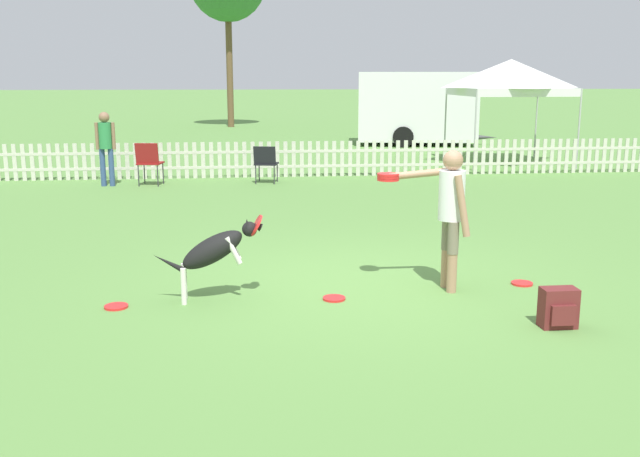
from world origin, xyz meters
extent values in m
plane|color=#5B8C42|center=(0.00, 0.00, 0.00)|extent=(240.00, 240.00, 0.00)
cylinder|color=tan|center=(0.98, -0.41, 0.21)|extent=(0.11, 0.11, 0.43)
cylinder|color=#7A705B|center=(0.98, -0.41, 0.60)|extent=(0.12, 0.12, 0.35)
cylinder|color=tan|center=(0.97, -0.21, 0.21)|extent=(0.11, 0.11, 0.43)
cylinder|color=#7A705B|center=(0.97, -0.21, 0.60)|extent=(0.12, 0.12, 0.35)
cylinder|color=white|center=(0.97, -0.31, 1.05)|extent=(0.29, 0.29, 0.54)
sphere|color=tan|center=(0.97, -0.31, 1.42)|extent=(0.21, 0.21, 0.21)
cylinder|color=tan|center=(1.03, -0.51, 0.97)|extent=(0.21, 0.17, 0.65)
cylinder|color=tan|center=(0.64, -0.12, 1.26)|extent=(0.66, 0.11, 0.13)
cylinder|color=red|center=(0.32, -0.11, 1.20)|extent=(0.24, 0.24, 0.02)
cylinder|color=red|center=(0.32, -0.11, 1.23)|extent=(0.24, 0.24, 0.02)
cylinder|color=red|center=(0.32, -0.11, 1.25)|extent=(0.24, 0.24, 0.02)
ellipsoid|color=black|center=(-1.57, -0.43, 0.54)|extent=(0.74, 0.32, 0.55)
ellipsoid|color=white|center=(-1.57, -0.43, 0.49)|extent=(0.39, 0.17, 0.27)
sphere|color=black|center=(-1.19, -0.41, 0.75)|extent=(0.16, 0.16, 0.16)
cone|color=black|center=(-1.12, -0.41, 0.78)|extent=(0.14, 0.09, 0.13)
cylinder|color=red|center=(-1.12, -0.41, 0.78)|extent=(0.14, 0.24, 0.22)
cone|color=black|center=(-1.21, -0.37, 0.81)|extent=(0.05, 0.05, 0.07)
cone|color=black|center=(-1.21, -0.46, 0.81)|extent=(0.05, 0.05, 0.07)
cylinder|color=white|center=(-1.88, -0.35, 0.19)|extent=(0.06, 0.06, 0.38)
cylinder|color=white|center=(-1.87, -0.54, 0.19)|extent=(0.06, 0.06, 0.38)
cylinder|color=white|center=(-1.36, -0.33, 0.55)|extent=(0.18, 0.06, 0.30)
cylinder|color=white|center=(-1.36, -0.51, 0.55)|extent=(0.18, 0.06, 0.30)
cone|color=black|center=(-2.02, -0.45, 0.42)|extent=(0.33, 0.08, 0.23)
cylinder|color=red|center=(1.85, -0.22, 0.01)|extent=(0.24, 0.24, 0.02)
cylinder|color=red|center=(-0.32, -0.54, 0.01)|extent=(0.24, 0.24, 0.02)
cylinder|color=red|center=(-2.55, -0.58, 0.01)|extent=(0.24, 0.24, 0.02)
cube|color=maroon|center=(1.65, -1.59, 0.19)|extent=(0.33, 0.19, 0.38)
cube|color=maroon|center=(1.65, -1.70, 0.15)|extent=(0.23, 0.04, 0.19)
cube|color=beige|center=(0.00, 8.80, 0.25)|extent=(27.55, 0.04, 0.06)
cube|color=beige|center=(0.00, 8.80, 0.59)|extent=(27.55, 0.04, 0.06)
cube|color=beige|center=(-6.51, 8.80, 0.41)|extent=(0.09, 0.02, 0.82)
cube|color=beige|center=(-6.32, 8.80, 0.41)|extent=(0.09, 0.02, 0.82)
cube|color=beige|center=(-6.13, 8.80, 0.41)|extent=(0.09, 0.02, 0.82)
cube|color=beige|center=(-5.94, 8.80, 0.41)|extent=(0.09, 0.02, 0.82)
cube|color=beige|center=(-5.76, 8.80, 0.41)|extent=(0.09, 0.02, 0.82)
cube|color=beige|center=(-5.57, 8.80, 0.41)|extent=(0.09, 0.02, 0.82)
cube|color=beige|center=(-5.38, 8.80, 0.41)|extent=(0.09, 0.02, 0.82)
cube|color=beige|center=(-5.19, 8.80, 0.41)|extent=(0.09, 0.02, 0.82)
cube|color=beige|center=(-5.00, 8.80, 0.41)|extent=(0.09, 0.02, 0.82)
cube|color=beige|center=(-4.81, 8.80, 0.41)|extent=(0.09, 0.02, 0.82)
cube|color=beige|center=(-4.62, 8.80, 0.41)|extent=(0.09, 0.02, 0.82)
cube|color=beige|center=(-4.44, 8.80, 0.41)|extent=(0.09, 0.02, 0.82)
cube|color=beige|center=(-4.25, 8.80, 0.41)|extent=(0.09, 0.02, 0.82)
cube|color=beige|center=(-4.06, 8.80, 0.41)|extent=(0.09, 0.02, 0.82)
cube|color=beige|center=(-3.87, 8.80, 0.41)|extent=(0.09, 0.02, 0.82)
cube|color=beige|center=(-3.68, 8.80, 0.41)|extent=(0.09, 0.02, 0.82)
cube|color=beige|center=(-3.49, 8.80, 0.41)|extent=(0.09, 0.02, 0.82)
cube|color=beige|center=(-3.30, 8.80, 0.41)|extent=(0.09, 0.02, 0.82)
cube|color=beige|center=(-3.11, 8.80, 0.41)|extent=(0.09, 0.02, 0.82)
cube|color=beige|center=(-2.93, 8.80, 0.41)|extent=(0.09, 0.02, 0.82)
cube|color=beige|center=(-2.74, 8.80, 0.41)|extent=(0.09, 0.02, 0.82)
cube|color=beige|center=(-2.55, 8.80, 0.41)|extent=(0.09, 0.02, 0.82)
cube|color=beige|center=(-2.36, 8.80, 0.41)|extent=(0.09, 0.02, 0.82)
cube|color=beige|center=(-2.17, 8.80, 0.41)|extent=(0.09, 0.02, 0.82)
cube|color=beige|center=(-1.98, 8.80, 0.41)|extent=(0.09, 0.02, 0.82)
cube|color=beige|center=(-1.79, 8.80, 0.41)|extent=(0.09, 0.02, 0.82)
cube|color=beige|center=(-1.60, 8.80, 0.41)|extent=(0.09, 0.02, 0.82)
cube|color=beige|center=(-1.42, 8.80, 0.41)|extent=(0.09, 0.02, 0.82)
cube|color=beige|center=(-1.23, 8.80, 0.41)|extent=(0.09, 0.02, 0.82)
cube|color=beige|center=(-1.04, 8.80, 0.41)|extent=(0.09, 0.02, 0.82)
cube|color=beige|center=(-0.85, 8.80, 0.41)|extent=(0.09, 0.02, 0.82)
cube|color=beige|center=(-0.66, 8.80, 0.41)|extent=(0.09, 0.02, 0.82)
cube|color=beige|center=(-0.47, 8.80, 0.41)|extent=(0.09, 0.02, 0.82)
cube|color=beige|center=(-0.28, 8.80, 0.41)|extent=(0.09, 0.02, 0.82)
cube|color=beige|center=(-0.09, 8.80, 0.41)|extent=(0.09, 0.02, 0.82)
cube|color=beige|center=(0.09, 8.80, 0.41)|extent=(0.09, 0.02, 0.82)
cube|color=beige|center=(0.28, 8.80, 0.41)|extent=(0.09, 0.02, 0.82)
cube|color=beige|center=(0.47, 8.80, 0.41)|extent=(0.09, 0.02, 0.82)
cube|color=beige|center=(0.66, 8.80, 0.41)|extent=(0.09, 0.02, 0.82)
cube|color=beige|center=(0.85, 8.80, 0.41)|extent=(0.09, 0.02, 0.82)
cube|color=beige|center=(1.04, 8.80, 0.41)|extent=(0.09, 0.02, 0.82)
cube|color=beige|center=(1.23, 8.80, 0.41)|extent=(0.09, 0.02, 0.82)
cube|color=beige|center=(1.42, 8.80, 0.41)|extent=(0.09, 0.02, 0.82)
cube|color=beige|center=(1.60, 8.80, 0.41)|extent=(0.09, 0.02, 0.82)
cube|color=beige|center=(1.79, 8.80, 0.41)|extent=(0.09, 0.02, 0.82)
cube|color=beige|center=(1.98, 8.80, 0.41)|extent=(0.09, 0.02, 0.82)
cube|color=beige|center=(2.17, 8.80, 0.41)|extent=(0.09, 0.02, 0.82)
cube|color=beige|center=(2.36, 8.80, 0.41)|extent=(0.09, 0.02, 0.82)
cube|color=beige|center=(2.55, 8.80, 0.41)|extent=(0.09, 0.02, 0.82)
cube|color=beige|center=(2.74, 8.80, 0.41)|extent=(0.09, 0.02, 0.82)
cube|color=beige|center=(2.93, 8.80, 0.41)|extent=(0.09, 0.02, 0.82)
cube|color=beige|center=(3.11, 8.80, 0.41)|extent=(0.09, 0.02, 0.82)
cube|color=beige|center=(3.30, 8.80, 0.41)|extent=(0.09, 0.02, 0.82)
cube|color=beige|center=(3.49, 8.80, 0.41)|extent=(0.09, 0.02, 0.82)
cube|color=beige|center=(3.68, 8.80, 0.41)|extent=(0.09, 0.02, 0.82)
cube|color=beige|center=(3.87, 8.80, 0.41)|extent=(0.09, 0.02, 0.82)
cube|color=beige|center=(4.06, 8.80, 0.41)|extent=(0.09, 0.02, 0.82)
cube|color=beige|center=(4.25, 8.80, 0.41)|extent=(0.09, 0.02, 0.82)
cube|color=beige|center=(4.44, 8.80, 0.41)|extent=(0.09, 0.02, 0.82)
cube|color=beige|center=(4.62, 8.80, 0.41)|extent=(0.09, 0.02, 0.82)
cube|color=beige|center=(4.81, 8.80, 0.41)|extent=(0.09, 0.02, 0.82)
cube|color=beige|center=(5.00, 8.80, 0.41)|extent=(0.09, 0.02, 0.82)
cube|color=beige|center=(5.19, 8.80, 0.41)|extent=(0.09, 0.02, 0.82)
cube|color=beige|center=(5.38, 8.80, 0.41)|extent=(0.09, 0.02, 0.82)
cube|color=beige|center=(5.57, 8.80, 0.41)|extent=(0.09, 0.02, 0.82)
cube|color=beige|center=(5.76, 8.80, 0.41)|extent=(0.09, 0.02, 0.82)
cube|color=beige|center=(5.94, 8.80, 0.41)|extent=(0.09, 0.02, 0.82)
cube|color=beige|center=(6.13, 8.80, 0.41)|extent=(0.09, 0.02, 0.82)
cube|color=beige|center=(6.32, 8.80, 0.41)|extent=(0.09, 0.02, 0.82)
cube|color=beige|center=(6.51, 8.80, 0.41)|extent=(0.09, 0.02, 0.82)
cube|color=beige|center=(6.70, 8.80, 0.41)|extent=(0.09, 0.02, 0.82)
cube|color=beige|center=(6.89, 8.80, 0.41)|extent=(0.09, 0.02, 0.82)
cube|color=beige|center=(7.08, 8.80, 0.41)|extent=(0.09, 0.02, 0.82)
cube|color=beige|center=(7.27, 8.80, 0.41)|extent=(0.09, 0.02, 0.82)
cube|color=beige|center=(7.45, 8.80, 0.41)|extent=(0.09, 0.02, 0.82)
cube|color=beige|center=(7.64, 8.80, 0.41)|extent=(0.09, 0.02, 0.82)
cube|color=beige|center=(7.83, 8.80, 0.41)|extent=(0.09, 0.02, 0.82)
cube|color=beige|center=(8.02, 8.80, 0.41)|extent=(0.09, 0.02, 0.82)
cube|color=beige|center=(8.21, 8.80, 0.41)|extent=(0.09, 0.02, 0.82)
cylinder|color=#333338|center=(-2.99, 8.01, 0.24)|extent=(0.02, 0.02, 0.47)
cylinder|color=#333338|center=(-3.40, 8.08, 0.24)|extent=(0.02, 0.02, 0.47)
cylinder|color=#333338|center=(-3.06, 7.60, 0.24)|extent=(0.02, 0.02, 0.47)
cylinder|color=#333338|center=(-3.47, 7.67, 0.24)|extent=(0.02, 0.02, 0.47)
cube|color=maroon|center=(-3.23, 7.84, 0.47)|extent=(0.56, 0.56, 0.03)
cube|color=maroon|center=(-3.27, 7.62, 0.70)|extent=(0.49, 0.17, 0.45)
cylinder|color=#333338|center=(-0.51, 8.07, 0.21)|extent=(0.02, 0.02, 0.42)
cylinder|color=#333338|center=(-0.91, 8.15, 0.21)|extent=(0.02, 0.02, 0.42)
cylinder|color=#333338|center=(-0.60, 7.67, 0.21)|extent=(0.02, 0.02, 0.42)
cylinder|color=#333338|center=(-0.99, 7.75, 0.21)|extent=(0.02, 0.02, 0.42)
cube|color=black|center=(-0.75, 7.91, 0.42)|extent=(0.57, 0.57, 0.03)
cube|color=black|center=(-0.80, 7.70, 0.62)|extent=(0.49, 0.18, 0.40)
cylinder|color=#B2B2B2|center=(4.42, 9.43, 1.00)|extent=(0.04, 0.04, 2.00)
cylinder|color=#B2B2B2|center=(7.07, 9.43, 1.00)|extent=(0.04, 0.04, 2.00)
cylinder|color=#B2B2B2|center=(4.42, 12.09, 1.00)|extent=(0.04, 0.04, 2.00)
cylinder|color=#B2B2B2|center=(7.07, 12.09, 1.00)|extent=(0.04, 0.04, 2.00)
cube|color=white|center=(5.74, 10.76, 1.90)|extent=(2.65, 2.65, 0.20)
pyramid|color=white|center=(5.74, 10.76, 2.36)|extent=(2.65, 2.65, 0.73)
cylinder|color=#334C7A|center=(-4.04, 7.79, 0.40)|extent=(0.11, 0.11, 0.80)
cylinder|color=#334C7A|center=(-4.22, 7.80, 0.40)|extent=(0.11, 0.11, 0.80)
cylinder|color=#2D8447|center=(-4.13, 7.80, 1.07)|extent=(0.27, 0.27, 0.55)
sphere|color=#8C664C|center=(-4.13, 7.80, 1.45)|extent=(0.22, 0.22, 0.22)
cylinder|color=#8C664C|center=(-3.96, 7.79, 1.06)|extent=(0.08, 0.08, 0.56)
cylinder|color=#8C664C|center=(-4.30, 7.80, 1.06)|extent=(0.08, 0.08, 0.56)
cube|color=white|center=(4.61, 16.38, 1.29)|extent=(4.21, 2.72, 2.27)
cone|color=#3F3F42|center=(6.95, 16.01, 0.25)|extent=(0.82, 0.32, 0.20)
cylinder|color=black|center=(4.29, 17.51, 0.34)|extent=(0.70, 0.28, 0.68)
cylinder|color=black|center=(3.96, 15.41, 0.34)|extent=(0.70, 0.28, 0.68)
cylinder|color=brown|center=(-1.82, 25.76, 2.71)|extent=(0.29, 0.29, 5.42)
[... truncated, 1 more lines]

